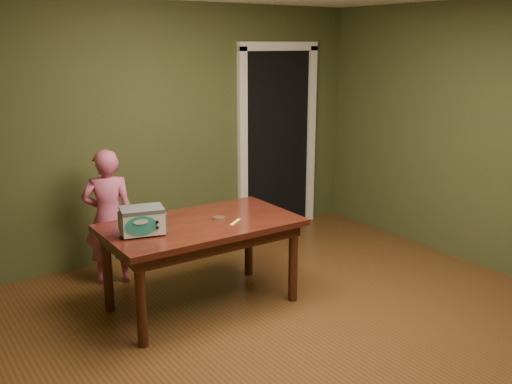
# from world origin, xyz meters

# --- Properties ---
(floor) EXTENTS (5.00, 5.00, 0.00)m
(floor) POSITION_xyz_m (0.00, 0.00, 0.00)
(floor) COLOR brown
(floor) RESTS_ON ground
(room_shell) EXTENTS (4.52, 5.02, 2.61)m
(room_shell) POSITION_xyz_m (0.00, 0.00, 1.71)
(room_shell) COLOR #404424
(room_shell) RESTS_ON ground
(doorway) EXTENTS (1.10, 0.66, 2.25)m
(doorway) POSITION_xyz_m (1.30, 2.78, 1.06)
(doorway) COLOR black
(doorway) RESTS_ON ground
(dining_table) EXTENTS (1.61, 0.91, 0.75)m
(dining_table) POSITION_xyz_m (-0.52, 1.07, 0.65)
(dining_table) COLOR #350E0C
(dining_table) RESTS_ON floor
(toy_oven) EXTENTS (0.39, 0.30, 0.21)m
(toy_oven) POSITION_xyz_m (-1.04, 1.06, 0.87)
(toy_oven) COLOR #4C4F54
(toy_oven) RESTS_ON dining_table
(baking_pan) EXTENTS (0.10, 0.10, 0.02)m
(baking_pan) POSITION_xyz_m (-0.36, 1.06, 0.76)
(baking_pan) COLOR silver
(baking_pan) RESTS_ON dining_table
(spatula) EXTENTS (0.16, 0.12, 0.01)m
(spatula) POSITION_xyz_m (-0.29, 0.90, 0.75)
(spatula) COLOR #F5DA6A
(spatula) RESTS_ON dining_table
(child) EXTENTS (0.54, 0.45, 1.27)m
(child) POSITION_xyz_m (-0.98, 2.00, 0.64)
(child) COLOR #C45078
(child) RESTS_ON floor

